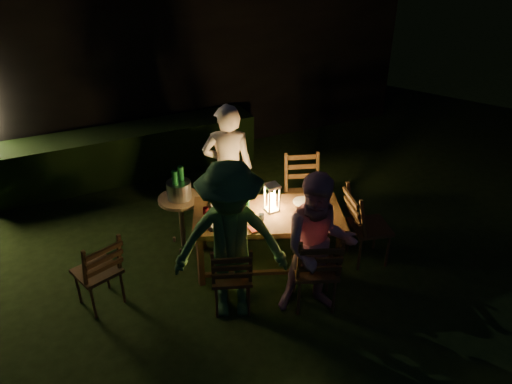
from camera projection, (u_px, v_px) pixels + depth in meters
name	position (u px, v px, depth m)	size (l,w,h in m)	color
garden_envelope	(117.00, 44.00, 9.54)	(40.00, 40.00, 3.20)	black
dining_table	(268.00, 218.00, 5.90)	(1.95, 1.45, 0.73)	#473117
chair_near_left	(232.00, 287.00, 5.39)	(0.55, 0.57, 0.94)	#473117
chair_near_right	(315.00, 281.00, 5.42)	(0.62, 0.64, 1.04)	#473117
chair_far_left	(229.00, 211.00, 6.72)	(0.56, 0.58, 0.97)	#473117
chair_far_right	(303.00, 207.00, 6.76)	(0.61, 0.63, 1.06)	#473117
chair_end	(367.00, 238.00, 6.13)	(0.60, 0.57, 1.05)	#473117
chair_spare	(100.00, 283.00, 5.44)	(0.56, 0.58, 0.97)	#473117
person_house_side	(228.00, 170.00, 6.46)	(0.65, 0.43, 1.79)	#F4DDCF
person_opp_right	(318.00, 246.00, 5.13)	(0.80, 0.62, 1.64)	pink
person_opp_left	(231.00, 243.00, 5.04)	(1.17, 0.67, 1.81)	#3D7239
lantern	(272.00, 199.00, 5.83)	(0.16, 0.16, 0.35)	white
plate_far_left	(221.00, 204.00, 6.02)	(0.25, 0.25, 0.01)	white
plate_near_left	(221.00, 224.00, 5.64)	(0.25, 0.25, 0.01)	white
plate_far_right	(303.00, 202.00, 6.07)	(0.25, 0.25, 0.01)	white
plate_near_right	(309.00, 221.00, 5.69)	(0.25, 0.25, 0.01)	white
wineglass_a	(241.00, 195.00, 6.04)	(0.06, 0.06, 0.18)	#59070F
wineglass_b	(206.00, 214.00, 5.67)	(0.06, 0.06, 0.18)	#59070F
wineglass_c	(297.00, 219.00, 5.59)	(0.06, 0.06, 0.18)	#59070F
wineglass_d	(318.00, 197.00, 6.01)	(0.06, 0.06, 0.18)	#59070F
wineglass_e	(261.00, 221.00, 5.55)	(0.06, 0.06, 0.18)	silver
bottle_table	(247.00, 203.00, 5.78)	(0.07, 0.07, 0.28)	#0F471E
napkin_left	(257.00, 228.00, 5.57)	(0.18, 0.14, 0.01)	red
napkin_right	(319.00, 225.00, 5.63)	(0.18, 0.14, 0.01)	red
phone	(215.00, 229.00, 5.57)	(0.14, 0.07, 0.01)	black
side_table	(180.00, 204.00, 6.22)	(0.54, 0.54, 0.73)	brown
ice_bucket	(179.00, 190.00, 6.12)	(0.30, 0.30, 0.22)	#A5A8AD
bottle_bucket_a	(176.00, 189.00, 6.04)	(0.07, 0.07, 0.32)	#0F471E
bottle_bucket_b	(182.00, 184.00, 6.14)	(0.07, 0.07, 0.32)	#0F471E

